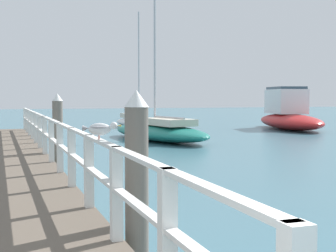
{
  "coord_description": "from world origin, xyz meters",
  "views": [
    {
      "loc": [
        -0.07,
        -0.94,
        2.03
      ],
      "look_at": [
        3.83,
        10.36,
        1.31
      ],
      "focal_mm": 52.93,
      "sensor_mm": 36.0,
      "label": 1
    }
  ],
  "objects_px": {
    "seagull_foreground": "(100,128)",
    "boat_1": "(159,131)",
    "dock_piling_near": "(137,178)",
    "dock_piling_far": "(58,132)",
    "boat_3": "(289,115)",
    "boat_0": "(137,122)"
  },
  "relations": [
    {
      "from": "dock_piling_near",
      "to": "boat_3",
      "type": "height_order",
      "value": "boat_3"
    },
    {
      "from": "boat_0",
      "to": "boat_3",
      "type": "bearing_deg",
      "value": 144.59
    },
    {
      "from": "dock_piling_near",
      "to": "boat_1",
      "type": "distance_m",
      "value": 16.76
    },
    {
      "from": "dock_piling_near",
      "to": "boat_1",
      "type": "bearing_deg",
      "value": 71.02
    },
    {
      "from": "seagull_foreground",
      "to": "boat_1",
      "type": "relative_size",
      "value": 0.06
    },
    {
      "from": "boat_1",
      "to": "boat_3",
      "type": "distance_m",
      "value": 11.16
    },
    {
      "from": "boat_1",
      "to": "dock_piling_near",
      "type": "bearing_deg",
      "value": -119.4
    },
    {
      "from": "seagull_foreground",
      "to": "boat_1",
      "type": "xyz_separation_m",
      "value": [
        5.82,
        15.55,
        -1.21
      ]
    },
    {
      "from": "dock_piling_far",
      "to": "boat_3",
      "type": "relative_size",
      "value": 0.25
    },
    {
      "from": "dock_piling_far",
      "to": "boat_1",
      "type": "bearing_deg",
      "value": 54.93
    },
    {
      "from": "dock_piling_far",
      "to": "boat_3",
      "type": "height_order",
      "value": "boat_3"
    },
    {
      "from": "dock_piling_near",
      "to": "dock_piling_far",
      "type": "bearing_deg",
      "value": 90.0
    },
    {
      "from": "seagull_foreground",
      "to": "boat_3",
      "type": "xyz_separation_m",
      "value": [
        15.82,
        20.48,
        -0.77
      ]
    },
    {
      "from": "dock_piling_near",
      "to": "boat_0",
      "type": "xyz_separation_m",
      "value": [
        7.02,
        25.37,
        -0.69
      ]
    },
    {
      "from": "dock_piling_far",
      "to": "seagull_foreground",
      "type": "xyz_separation_m",
      "value": [
        -0.37,
        -7.79,
        0.58
      ]
    },
    {
      "from": "boat_3",
      "to": "seagull_foreground",
      "type": "bearing_deg",
      "value": -115.06
    },
    {
      "from": "boat_0",
      "to": "boat_3",
      "type": "xyz_separation_m",
      "value": [
        8.43,
        -4.6,
        0.5
      ]
    },
    {
      "from": "seagull_foreground",
      "to": "boat_1",
      "type": "distance_m",
      "value": 16.65
    },
    {
      "from": "dock_piling_far",
      "to": "boat_3",
      "type": "bearing_deg",
      "value": 39.4
    },
    {
      "from": "dock_piling_near",
      "to": "boat_1",
      "type": "xyz_separation_m",
      "value": [
        5.45,
        15.84,
        -0.63
      ]
    },
    {
      "from": "dock_piling_near",
      "to": "dock_piling_far",
      "type": "relative_size",
      "value": 1.0
    },
    {
      "from": "boat_0",
      "to": "boat_1",
      "type": "xyz_separation_m",
      "value": [
        -1.57,
        -9.53,
        0.06
      ]
    }
  ]
}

